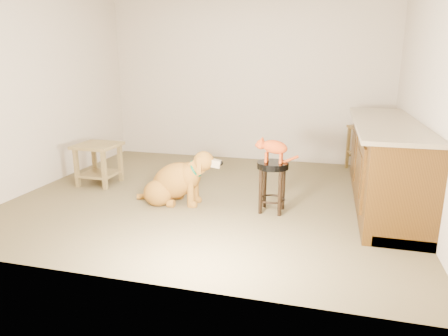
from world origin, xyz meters
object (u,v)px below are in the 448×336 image
(padded_stool, at_px, (272,177))
(wood_stool, at_px, (361,148))
(golden_retriever, at_px, (176,182))
(tabby_kitten, at_px, (272,148))
(side_table, at_px, (98,158))

(padded_stool, height_order, wood_stool, wood_stool)
(golden_retriever, bearing_deg, padded_stool, -0.69)
(padded_stool, distance_m, tabby_kitten, 0.32)
(side_table, bearing_deg, tabby_kitten, -10.34)
(tabby_kitten, bearing_deg, wood_stool, 65.81)
(wood_stool, relative_size, tabby_kitten, 1.42)
(padded_stool, height_order, side_table, padded_stool)
(padded_stool, xyz_separation_m, tabby_kitten, (-0.01, 0.00, 0.32))
(golden_retriever, relative_size, tabby_kitten, 2.27)
(wood_stool, relative_size, side_table, 1.22)
(wood_stool, bearing_deg, padded_stool, -116.92)
(wood_stool, height_order, tabby_kitten, tabby_kitten)
(padded_stool, xyz_separation_m, golden_retriever, (-1.10, -0.01, -0.14))
(side_table, relative_size, golden_retriever, 0.51)
(side_table, xyz_separation_m, tabby_kitten, (2.33, -0.43, 0.35))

